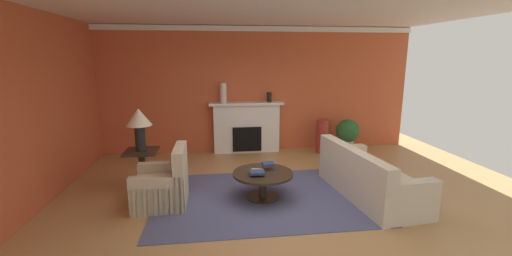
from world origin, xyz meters
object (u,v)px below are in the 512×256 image
object	(u,v)px
table_lamp	(139,121)
vase_tall_corner	(323,136)
vase_mantel_left	(223,93)
armchair_near_window	(163,186)
side_table	(142,167)
sofa	(368,179)
fireplace	(246,129)
coffee_table	(263,179)
potted_plant	(347,133)
vase_mantel_right	(269,97)

from	to	relation	value
table_lamp	vase_tall_corner	bearing A→B (deg)	24.10
vase_mantel_left	table_lamp	bearing A→B (deg)	-127.26
armchair_near_window	side_table	world-z (taller)	armchair_near_window
sofa	fireplace	bearing A→B (deg)	121.02
table_lamp	coffee_table	bearing A→B (deg)	-18.97
side_table	table_lamp	world-z (taller)	table_lamp
fireplace	potted_plant	world-z (taller)	fireplace
fireplace	coffee_table	bearing A→B (deg)	-90.19
armchair_near_window	vase_tall_corner	size ratio (longest dim) A/B	1.16
table_lamp	fireplace	bearing A→B (deg)	44.70
table_lamp	vase_mantel_right	bearing A→B (deg)	37.35
vase_tall_corner	vase_mantel_left	bearing A→B (deg)	174.04
table_lamp	armchair_near_window	bearing A→B (deg)	-58.34
vase_mantel_right	vase_tall_corner	xyz separation A→B (m)	(1.29, -0.25, -0.95)
sofa	armchair_near_window	bearing A→B (deg)	178.19
sofa	vase_tall_corner	xyz separation A→B (m)	(0.09, 2.61, 0.11)
armchair_near_window	side_table	size ratio (longest dim) A/B	1.36
sofa	coffee_table	distance (m)	1.77
side_table	table_lamp	xyz separation A→B (m)	(0.00, 0.00, 0.82)
side_table	vase_mantel_right	world-z (taller)	vase_mantel_right
armchair_near_window	table_lamp	bearing A→B (deg)	121.66
vase_mantel_right	vase_mantel_left	world-z (taller)	vase_mantel_left
side_table	vase_mantel_left	distance (m)	2.74
vase_mantel_left	fireplace	bearing A→B (deg)	5.16
armchair_near_window	coffee_table	xyz separation A→B (m)	(1.60, 0.05, 0.03)
side_table	fireplace	bearing A→B (deg)	44.70
potted_plant	vase_tall_corner	bearing A→B (deg)	172.71
fireplace	sofa	size ratio (longest dim) A/B	0.82
coffee_table	vase_mantel_right	world-z (taller)	vase_mantel_right
coffee_table	potted_plant	xyz separation A→B (m)	(2.45, 2.38, 0.16)
vase_tall_corner	potted_plant	distance (m)	0.61
table_lamp	vase_mantel_right	size ratio (longest dim) A/B	3.17
fireplace	vase_mantel_right	world-z (taller)	vase_mantel_right
side_table	vase_mantel_left	size ratio (longest dim) A/B	1.48
sofa	armchair_near_window	xyz separation A→B (m)	(-3.36, 0.11, 0.01)
coffee_table	vase_tall_corner	bearing A→B (deg)	53.03
fireplace	vase_mantel_right	size ratio (longest dim) A/B	7.61
fireplace	vase_mantel_left	world-z (taller)	vase_mantel_left
table_lamp	side_table	bearing A→B (deg)	-90.00
armchair_near_window	vase_mantel_left	world-z (taller)	vase_mantel_left
sofa	vase_mantel_left	world-z (taller)	vase_mantel_left
fireplace	sofa	xyz separation A→B (m)	(1.75, -2.91, -0.29)
side_table	sofa	bearing A→B (deg)	-12.69
sofa	potted_plant	world-z (taller)	sofa
side_table	vase_mantel_left	xyz separation A→B (m)	(1.52, 2.00, 1.08)
side_table	vase_mantel_right	bearing A→B (deg)	37.35
side_table	table_lamp	bearing A→B (deg)	90.00
fireplace	vase_tall_corner	bearing A→B (deg)	-9.23
side_table	vase_mantel_right	distance (m)	3.44
coffee_table	vase_mantel_left	xyz separation A→B (m)	(-0.54, 2.71, 1.14)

